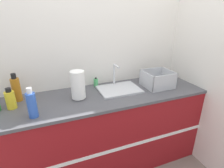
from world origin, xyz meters
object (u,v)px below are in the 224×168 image
at_px(bottle_amber, 16,89).
at_px(soap_dispenser, 96,82).
at_px(dish_rack, 157,81).
at_px(bottle_yellow, 10,99).
at_px(sink, 119,88).
at_px(paper_towel_roll, 78,85).
at_px(bottle_blue, 32,104).

relative_size(bottle_amber, soap_dispenser, 2.61).
height_order(dish_rack, bottle_yellow, bottle_yellow).
height_order(sink, bottle_yellow, sink).
height_order(sink, paper_towel_roll, paper_towel_roll).
relative_size(sink, bottle_yellow, 2.29).
xyz_separation_m(paper_towel_roll, bottle_blue, (-0.42, -0.20, -0.03)).
xyz_separation_m(dish_rack, soap_dispenser, (-0.67, 0.26, -0.02)).
distance_m(bottle_yellow, soap_dispenser, 0.88).
height_order(dish_rack, bottle_amber, bottle_amber).
height_order(sink, dish_rack, sink).
relative_size(bottle_blue, bottle_yellow, 1.32).
bearing_deg(bottle_blue, paper_towel_roll, 25.35).
height_order(paper_towel_roll, bottle_amber, paper_towel_roll).
bearing_deg(sink, paper_towel_roll, -173.86).
height_order(paper_towel_roll, bottle_blue, paper_towel_roll).
bearing_deg(dish_rack, bottle_amber, 172.79).
distance_m(dish_rack, bottle_yellow, 1.53).
height_order(dish_rack, soap_dispenser, dish_rack).
bearing_deg(bottle_yellow, dish_rack, -1.55).
bearing_deg(dish_rack, bottle_blue, -172.21).
distance_m(dish_rack, bottle_blue, 1.35).
xyz_separation_m(bottle_yellow, soap_dispenser, (0.85, 0.22, -0.04)).
height_order(bottle_yellow, bottle_amber, bottle_amber).
distance_m(bottle_blue, bottle_amber, 0.40).
relative_size(sink, bottle_blue, 1.73).
distance_m(bottle_yellow, bottle_amber, 0.16).
distance_m(sink, dish_rack, 0.47).
relative_size(paper_towel_roll, bottle_blue, 1.10).
xyz_separation_m(bottle_amber, soap_dispenser, (0.82, 0.07, -0.08)).
bearing_deg(sink, bottle_amber, 173.05).
bearing_deg(paper_towel_roll, sink, 6.14).
height_order(paper_towel_roll, bottle_yellow, paper_towel_roll).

